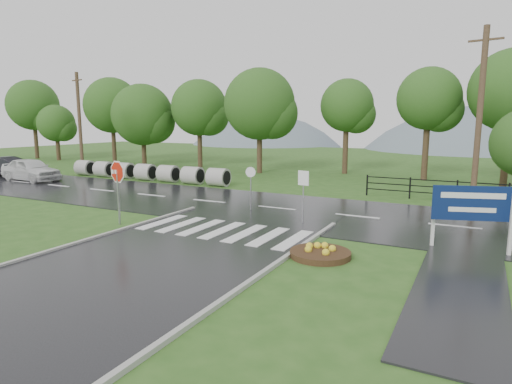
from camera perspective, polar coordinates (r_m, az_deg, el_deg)
The scene contains 18 objects.
ground at distance 13.06m, azimuth -16.37°, elevation -10.03°, with size 120.00×120.00×0.00m, color #2E571D.
main_road at distance 21.12m, azimuth 2.78°, elevation -2.25°, with size 90.00×8.00×0.04m, color black.
walkway at distance 13.46m, azimuth 25.75°, elevation -10.02°, with size 2.20×11.00×0.04m, color #262628.
crosswalk at distance 16.82m, azimuth -4.46°, elevation -5.09°, with size 6.50×2.80×0.02m.
curb_right at distance 8.21m, azimuth -17.97°, elevation -22.36°, with size 0.15×24.00×0.12m, color #A3A39B.
fence_west at distance 25.04m, azimuth 25.23°, elevation 0.37°, with size 9.58×0.08×1.20m.
hills at distance 76.56m, azimuth 22.96°, elevation -6.36°, with size 102.00×48.00×48.00m.
treeline at distance 33.93m, azimuth 14.37°, elevation 1.89°, with size 83.20×5.20×10.00m.
culvert_pipes at distance 32.33m, azimuth -14.49°, elevation 2.59°, with size 13.90×1.20×1.20m.
stop_sign at distance 18.45m, azimuth -17.98°, elevation 1.82°, with size 1.25×0.26×2.85m.
estate_billboard at distance 15.65m, azimuth 26.88°, elevation -1.76°, with size 2.43×0.83×2.19m.
flower_bed at distance 13.87m, azimuth 8.57°, elevation -7.98°, with size 1.94×1.94×0.39m.
reg_sign_small at distance 17.84m, azimuth 6.33°, elevation 0.71°, with size 0.50×0.09×2.25m.
reg_sign_round at distance 20.48m, azimuth -0.71°, elevation 1.23°, with size 0.49×0.12×2.12m.
car_white at distance 34.89m, azimuth -27.73°, elevation 1.30°, with size 4.92×1.98×1.68m, color silver.
car_dark at distance 38.68m, azimuth -29.93°, elevation 1.82°, with size 1.62×4.64×1.53m, color black.
utility_pole_west at distance 37.66m, azimuth -22.45°, elevation 8.49°, with size 1.43×0.40×8.12m.
utility_pole_east at distance 24.27m, azimuth 27.64°, elevation 8.90°, with size 1.57×0.36×8.85m.
Camera 1 is at (8.70, -8.77, 4.26)m, focal length 30.00 mm.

